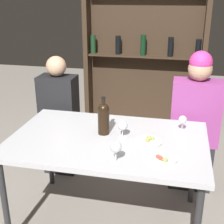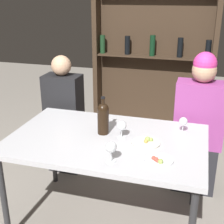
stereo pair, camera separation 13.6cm
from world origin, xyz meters
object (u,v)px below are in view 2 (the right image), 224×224
(wine_glass_0, at_px, (111,148))
(food_plate_0, at_px, (146,142))
(food_plate_1, at_px, (159,160))
(seated_person_right, at_px, (198,128))
(wine_bottle, at_px, (103,117))
(wine_glass_1, at_px, (122,126))
(wine_glass_2, at_px, (183,122))
(seated_person_left, at_px, (64,118))

(wine_glass_0, relative_size, food_plate_0, 0.69)
(food_plate_0, xyz_separation_m, food_plate_1, (0.12, -0.22, 0.00))
(food_plate_1, height_order, seated_person_right, seated_person_right)
(wine_bottle, distance_m, food_plate_0, 0.37)
(food_plate_1, bearing_deg, wine_glass_1, 139.21)
(wine_glass_0, bearing_deg, wine_bottle, 114.28)
(wine_glass_2, height_order, seated_person_right, seated_person_right)
(wine_glass_1, relative_size, wine_glass_2, 1.03)
(food_plate_1, bearing_deg, wine_bottle, 146.95)
(wine_glass_0, height_order, food_plate_0, wine_glass_0)
(wine_glass_1, bearing_deg, wine_glass_2, 25.68)
(food_plate_0, bearing_deg, wine_glass_1, 165.81)
(wine_bottle, xyz_separation_m, wine_glass_1, (0.15, -0.03, -0.04))
(food_plate_0, bearing_deg, seated_person_right, 62.53)
(wine_bottle, bearing_deg, wine_glass_1, -12.09)
(wine_bottle, distance_m, food_plate_1, 0.55)
(wine_glass_0, bearing_deg, seated_person_left, 128.33)
(food_plate_1, bearing_deg, food_plate_0, 118.51)
(wine_bottle, height_order, seated_person_right, seated_person_right)
(wine_bottle, relative_size, seated_person_left, 0.24)
(wine_glass_2, bearing_deg, food_plate_1, -103.41)
(wine_glass_1, height_order, wine_glass_2, wine_glass_1)
(food_plate_1, relative_size, seated_person_right, 0.14)
(food_plate_0, bearing_deg, wine_glass_2, 47.37)
(wine_bottle, distance_m, wine_glass_2, 0.59)
(wine_glass_0, relative_size, food_plate_1, 0.76)
(wine_glass_2, xyz_separation_m, food_plate_1, (-0.11, -0.46, -0.08))
(seated_person_left, bearing_deg, seated_person_right, -0.00)
(wine_bottle, bearing_deg, seated_person_left, 135.47)
(seated_person_left, bearing_deg, wine_bottle, -44.53)
(food_plate_0, xyz_separation_m, seated_person_left, (-0.92, 0.66, -0.18))
(wine_bottle, relative_size, food_plate_1, 1.57)
(wine_glass_0, xyz_separation_m, wine_glass_1, (-0.02, 0.35, -0.01))
(wine_bottle, relative_size, wine_glass_2, 2.28)
(food_plate_0, relative_size, food_plate_1, 1.10)
(wine_glass_0, bearing_deg, food_plate_0, 61.73)
(wine_glass_1, relative_size, food_plate_1, 0.71)
(wine_glass_1, xyz_separation_m, food_plate_0, (0.19, -0.05, -0.08))
(wine_glass_1, relative_size, seated_person_left, 0.11)
(seated_person_right, bearing_deg, food_plate_0, -117.47)
(wine_glass_2, height_order, seated_person_left, seated_person_left)
(wine_glass_2, bearing_deg, seated_person_left, 160.46)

